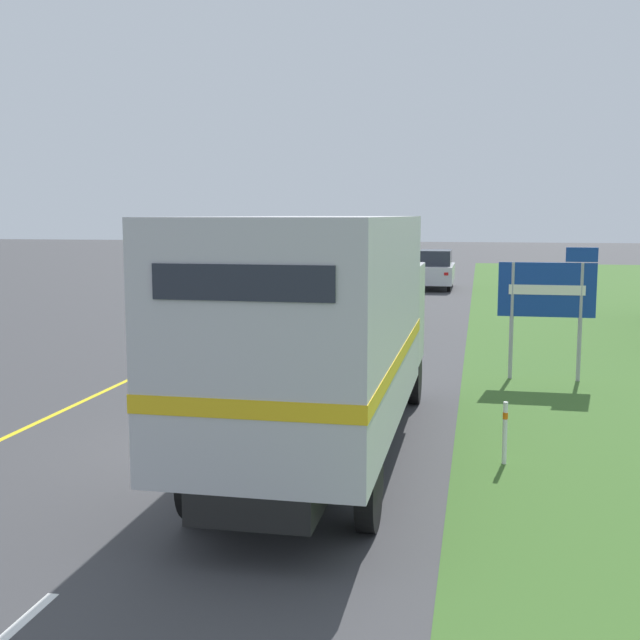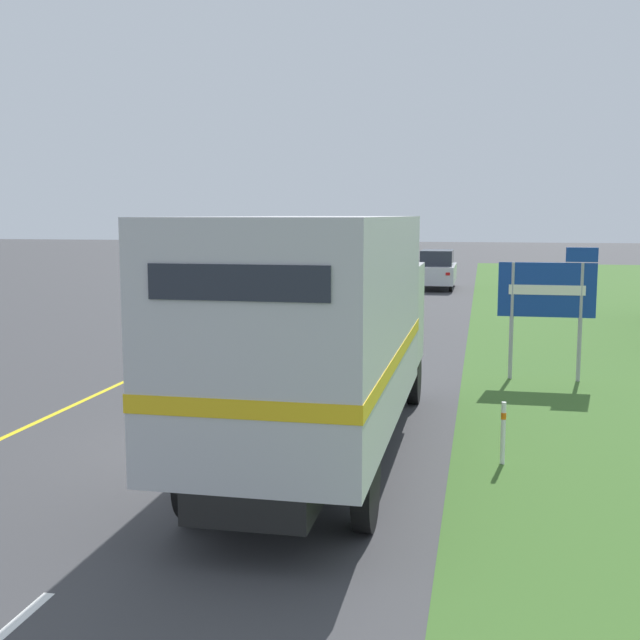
# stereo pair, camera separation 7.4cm
# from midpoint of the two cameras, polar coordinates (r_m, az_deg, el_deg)

# --- Properties ---
(ground_plane) EXTENTS (200.00, 200.00, 0.00)m
(ground_plane) POSITION_cam_midpoint_polar(r_m,az_deg,el_deg) (13.12, -7.17, -8.99)
(ground_plane) COLOR #3D3D3F
(edge_line_yellow) EXTENTS (0.12, 68.18, 0.01)m
(edge_line_yellow) POSITION_cam_midpoint_polar(r_m,az_deg,el_deg) (30.34, -3.41, 0.46)
(edge_line_yellow) COLOR yellow
(edge_line_yellow) RESTS_ON ground
(centre_dash_near) EXTENTS (0.12, 2.60, 0.01)m
(centre_dash_near) POSITION_cam_midpoint_polar(r_m,az_deg,el_deg) (13.30, -6.89, -8.74)
(centre_dash_near) COLOR white
(centre_dash_near) RESTS_ON ground
(centre_dash_mid_a) EXTENTS (0.12, 2.60, 0.01)m
(centre_dash_mid_a) POSITION_cam_midpoint_polar(r_m,az_deg,el_deg) (19.50, -0.76, -3.47)
(centre_dash_mid_a) COLOR white
(centre_dash_mid_a) RESTS_ON ground
(centre_dash_mid_b) EXTENTS (0.12, 2.60, 0.01)m
(centre_dash_mid_b) POSITION_cam_midpoint_polar(r_m,az_deg,el_deg) (25.90, 2.35, -0.74)
(centre_dash_mid_b) COLOR white
(centre_dash_mid_b) RESTS_ON ground
(centre_dash_far) EXTENTS (0.12, 2.60, 0.01)m
(centre_dash_far) POSITION_cam_midpoint_polar(r_m,az_deg,el_deg) (32.38, 4.22, 0.90)
(centre_dash_far) COLOR white
(centre_dash_far) RESTS_ON ground
(centre_dash_farthest) EXTENTS (0.12, 2.60, 0.01)m
(centre_dash_farthest) POSITION_cam_midpoint_polar(r_m,az_deg,el_deg) (38.90, 5.46, 1.99)
(centre_dash_farthest) COLOR white
(centre_dash_farthest) RESTS_ON ground
(horse_trailer_truck) EXTENTS (2.50, 8.84, 3.69)m
(horse_trailer_truck) POSITION_cam_midpoint_polar(r_m,az_deg,el_deg) (11.93, 0.23, -0.50)
(horse_trailer_truck) COLOR black
(horse_trailer_truck) RESTS_ON ground
(lead_car_white) EXTENTS (1.80, 4.17, 1.82)m
(lead_car_white) POSITION_cam_midpoint_polar(r_m,az_deg,el_deg) (26.31, -1.65, 1.41)
(lead_car_white) COLOR black
(lead_car_white) RESTS_ON ground
(lead_car_silver_ahead) EXTENTS (1.80, 4.56, 1.96)m
(lead_car_silver_ahead) POSITION_cam_midpoint_polar(r_m,az_deg,el_deg) (40.78, 8.38, 3.58)
(lead_car_silver_ahead) COLOR black
(lead_car_silver_ahead) RESTS_ON ground
(lead_car_white_ahead) EXTENTS (1.80, 4.36, 1.85)m
(lead_car_white_ahead) POSITION_cam_midpoint_polar(r_m,az_deg,el_deg) (53.54, 5.12, 4.49)
(lead_car_white_ahead) COLOR black
(lead_car_white_ahead) RESTS_ON ground
(highway_sign) EXTENTS (2.12, 0.09, 3.00)m
(highway_sign) POSITION_cam_midpoint_polar(r_m,az_deg,el_deg) (18.60, 16.06, 1.78)
(highway_sign) COLOR #9E9EA3
(highway_sign) RESTS_ON ground
(delineator_post) EXTENTS (0.08, 0.08, 0.95)m
(delineator_post) POSITION_cam_midpoint_polar(r_m,az_deg,el_deg) (12.38, 13.06, -7.71)
(delineator_post) COLOR white
(delineator_post) RESTS_ON ground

